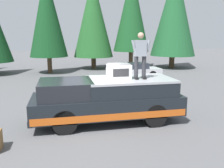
% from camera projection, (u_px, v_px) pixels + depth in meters
% --- Properties ---
extents(ground_plane, '(90.00, 90.00, 0.00)m').
position_uv_depth(ground_plane, '(89.00, 125.00, 8.79)').
color(ground_plane, '#565659').
extents(pickup_truck, '(2.01, 5.54, 1.65)m').
position_uv_depth(pickup_truck, '(107.00, 99.00, 8.99)').
color(pickup_truck, black).
rests_on(pickup_truck, ground).
extents(compressor_unit, '(0.65, 0.84, 0.56)m').
position_uv_depth(compressor_unit, '(119.00, 71.00, 8.91)').
color(compressor_unit, silver).
rests_on(compressor_unit, pickup_truck).
extents(person_on_truck_bed, '(0.29, 0.72, 1.69)m').
position_uv_depth(person_on_truck_bed, '(140.00, 55.00, 8.68)').
color(person_on_truck_bed, '#333338').
rests_on(person_on_truck_bed, pickup_truck).
extents(parked_car_silver, '(1.64, 4.10, 1.16)m').
position_uv_depth(parked_car_silver, '(134.00, 70.00, 18.50)').
color(parked_car_silver, silver).
rests_on(parked_car_silver, ground).
extents(conifer_far_left, '(4.40, 4.40, 9.90)m').
position_uv_depth(conifer_far_left, '(174.00, 11.00, 23.35)').
color(conifer_far_left, '#4C3826').
rests_on(conifer_far_left, ground).
extents(conifer_left, '(3.42, 3.42, 9.29)m').
position_uv_depth(conifer_left, '(132.00, 11.00, 22.69)').
color(conifer_left, '#4C3826').
rests_on(conifer_left, ground).
extents(conifer_center_left, '(3.84, 3.84, 8.79)m').
position_uv_depth(conifer_center_left, '(93.00, 17.00, 22.91)').
color(conifer_center_left, '#4C3826').
rests_on(conifer_center_left, ground).
extents(conifer_center_right, '(3.24, 3.24, 8.61)m').
position_uv_depth(conifer_center_right, '(47.00, 14.00, 20.11)').
color(conifer_center_right, '#4C3826').
rests_on(conifer_center_right, ground).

